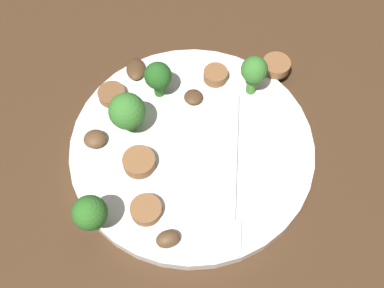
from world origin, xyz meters
The scene contains 16 objects.
ground_plane centered at (0.00, 0.00, 0.00)m, with size 1.40×1.40×0.00m, color #422B19.
plate centered at (0.00, 0.00, 0.01)m, with size 0.26×0.26×0.01m, color white.
fork centered at (0.04, 0.04, 0.02)m, with size 0.18×0.02×0.00m.
broccoli_floret_0 centered at (-0.02, -0.07, 0.05)m, with size 0.04×0.04×0.05m.
broccoli_floret_1 centered at (0.09, -0.09, 0.05)m, with size 0.03×0.03×0.05m.
broccoli_floret_2 centered at (-0.07, 0.06, 0.05)m, with size 0.03×0.03×0.05m.
broccoli_floret_3 centered at (-0.06, -0.04, 0.04)m, with size 0.03×0.03×0.05m.
sausage_slice_0 centered at (-0.06, -0.09, 0.02)m, with size 0.03×0.03×0.01m, color brown.
sausage_slice_1 centered at (-0.10, 0.09, 0.02)m, with size 0.03×0.03×0.01m, color brown.
sausage_slice_2 centered at (0.08, -0.04, 0.02)m, with size 0.03×0.03×0.01m, color brown.
sausage_slice_3 centered at (-0.09, 0.02, 0.02)m, with size 0.03×0.03×0.01m, color brown.
sausage_slice_4 centered at (0.03, -0.05, 0.02)m, with size 0.03×0.03×0.01m, color brown.
mushroom_0 centered at (0.00, -0.10, 0.02)m, with size 0.02×0.02×0.01m, color brown.
mushroom_1 centered at (-0.06, 0.00, 0.02)m, with size 0.02×0.02×0.01m, color #4C331E.
mushroom_2 centered at (-0.09, -0.07, 0.02)m, with size 0.03×0.02×0.01m, color #4C331E.
mushroom_4 centered at (0.11, -0.02, 0.02)m, with size 0.02×0.02×0.01m, color brown.
Camera 1 is at (0.24, 0.01, 0.44)m, focal length 43.53 mm.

